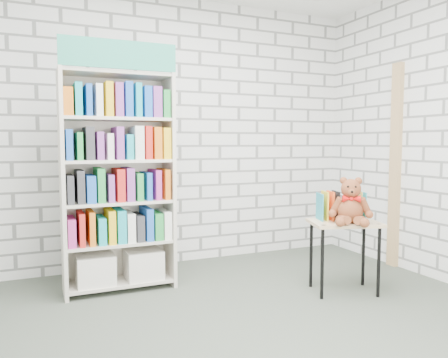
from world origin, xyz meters
name	(u,v)px	position (x,y,z in m)	size (l,w,h in m)	color
ground	(242,341)	(0.00, 0.00, 0.00)	(4.50, 4.50, 0.00)	#40483D
room_shell	(242,63)	(0.00, 0.00, 1.78)	(4.52, 4.02, 2.81)	silver
bookshelf	(118,180)	(-0.54, 1.36, 0.97)	(0.95, 0.37, 2.12)	beige
display_table	(344,231)	(1.22, 0.50, 0.53)	(0.67, 0.55, 0.62)	tan
table_books	(341,206)	(1.25, 0.59, 0.74)	(0.44, 0.29, 0.24)	teal
teddy_bear	(351,205)	(1.20, 0.40, 0.77)	(0.38, 0.36, 0.39)	brown
door_trim	(395,166)	(2.23, 0.95, 1.05)	(0.05, 0.12, 2.10)	tan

